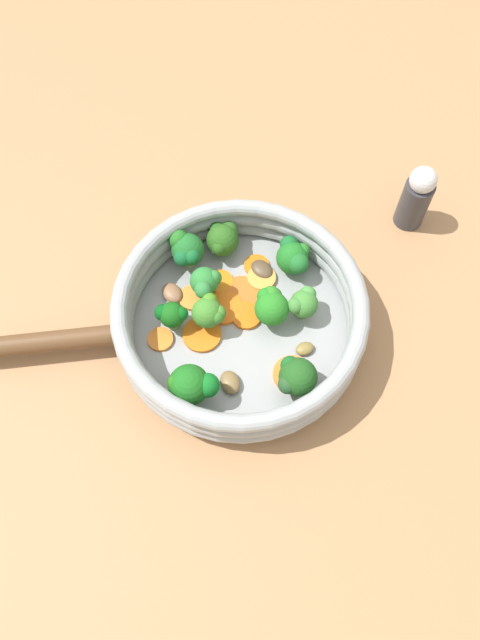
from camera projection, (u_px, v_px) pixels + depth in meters
ground_plane at (240, 332)px, 0.74m from camera, size 4.00×4.00×0.00m
skillet at (240, 329)px, 0.74m from camera, size 0.27×0.27×0.02m
skillet_rim_wall at (240, 314)px, 0.70m from camera, size 0.29×0.29×0.06m
skillet_handle at (49, 341)px, 0.71m from camera, size 0.15×0.13×0.02m
skillet_rivet_left at (132, 314)px, 0.73m from camera, size 0.01×0.01×0.01m
skillet_rivet_right at (134, 358)px, 0.71m from camera, size 0.01×0.01×0.01m
carrot_slice_0 at (224, 308)px, 0.74m from camera, size 0.05×0.05×0.01m
carrot_slice_1 at (257, 266)px, 0.76m from camera, size 0.04×0.04×0.00m
carrot_slice_2 at (202, 334)px, 0.72m from camera, size 0.06×0.06×0.00m
carrot_slice_3 at (261, 278)px, 0.75m from camera, size 0.05×0.05×0.01m
carrot_slice_4 at (242, 294)px, 0.75m from camera, size 0.06×0.06×0.00m
carrot_slice_5 at (293, 374)px, 0.70m from camera, size 0.04×0.04×0.01m
carrot_slice_6 at (160, 339)px, 0.72m from camera, size 0.04×0.04×0.00m
carrot_slice_7 at (243, 314)px, 0.73m from camera, size 0.05×0.05×0.01m
carrot_slice_8 at (194, 296)px, 0.74m from camera, size 0.04×0.04×0.00m
carrot_slice_9 at (220, 282)px, 0.75m from camera, size 0.04×0.04×0.00m
broccoli_floret_0 at (194, 387)px, 0.66m from camera, size 0.05×0.04×0.06m
broccoli_floret_1 at (271, 305)px, 0.71m from camera, size 0.04×0.04×0.05m
broccoli_floret_2 at (172, 315)px, 0.71m from camera, size 0.04×0.03×0.04m
broccoli_floret_3 at (209, 312)px, 0.70m from camera, size 0.04×0.04×0.05m
broccoli_floret_4 at (186, 250)px, 0.74m from camera, size 0.05×0.04×0.05m
broccoli_floret_5 at (296, 377)px, 0.67m from camera, size 0.05×0.05×0.05m
broccoli_floret_6 at (303, 303)px, 0.71m from camera, size 0.03×0.04×0.04m
broccoli_floret_7 at (223, 239)px, 0.75m from camera, size 0.04×0.05×0.04m
broccoli_floret_8 at (206, 282)px, 0.72m from camera, size 0.03×0.04×0.05m
broccoli_floret_9 at (294, 257)px, 0.74m from camera, size 0.04×0.04×0.04m
mushroom_piece_0 at (305, 349)px, 0.71m from camera, size 0.03×0.03×0.01m
mushroom_piece_1 at (230, 382)px, 0.69m from camera, size 0.04×0.03×0.01m
mushroom_piece_2 at (172, 293)px, 0.74m from camera, size 0.04×0.03×0.01m
mushroom_piece_3 at (262, 269)px, 0.76m from camera, size 0.03×0.03×0.01m
salt_shaker at (416, 197)px, 0.77m from camera, size 0.04×0.04×0.10m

